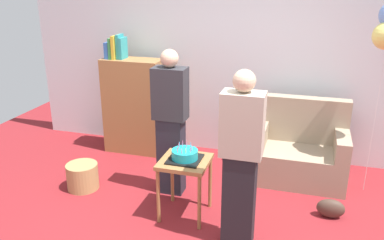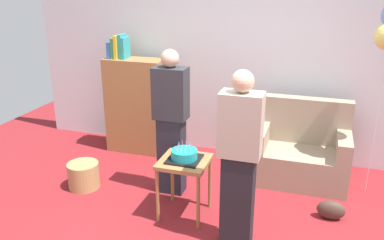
{
  "view_description": "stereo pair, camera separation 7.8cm",
  "coord_description": "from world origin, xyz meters",
  "px_view_note": "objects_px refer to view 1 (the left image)",
  "views": [
    {
      "loc": [
        0.87,
        -3.17,
        2.33
      ],
      "look_at": [
        -0.23,
        0.53,
        0.95
      ],
      "focal_mm": 37.76,
      "sensor_mm": 36.0,
      "label": 1
    },
    {
      "loc": [
        0.94,
        -3.15,
        2.33
      ],
      "look_at": [
        -0.23,
        0.53,
        0.95
      ],
      "focal_mm": 37.76,
      "sensor_mm": 36.0,
      "label": 2
    }
  ],
  "objects_px": {
    "couch": "(299,152)",
    "handbag": "(331,208)",
    "side_table": "(185,169)",
    "bookshelf": "(133,104)",
    "birthday_cake": "(185,155)",
    "wicker_basket": "(83,176)",
    "person_blowing_candles": "(171,123)",
    "person_holding_cake": "(241,160)"
  },
  "relations": [
    {
      "from": "side_table",
      "to": "person_holding_cake",
      "type": "relative_size",
      "value": 0.38
    },
    {
      "from": "bookshelf",
      "to": "side_table",
      "type": "relative_size",
      "value": 2.62
    },
    {
      "from": "birthday_cake",
      "to": "handbag",
      "type": "distance_m",
      "value": 1.59
    },
    {
      "from": "bookshelf",
      "to": "side_table",
      "type": "bearing_deg",
      "value": -49.52
    },
    {
      "from": "side_table",
      "to": "wicker_basket",
      "type": "relative_size",
      "value": 1.71
    },
    {
      "from": "handbag",
      "to": "person_holding_cake",
      "type": "bearing_deg",
      "value": -141.2
    },
    {
      "from": "wicker_basket",
      "to": "handbag",
      "type": "distance_m",
      "value": 2.75
    },
    {
      "from": "couch",
      "to": "birthday_cake",
      "type": "distance_m",
      "value": 1.62
    },
    {
      "from": "couch",
      "to": "handbag",
      "type": "bearing_deg",
      "value": -65.01
    },
    {
      "from": "person_blowing_candles",
      "to": "bookshelf",
      "type": "bearing_deg",
      "value": 136.72
    },
    {
      "from": "couch",
      "to": "handbag",
      "type": "relative_size",
      "value": 3.93
    },
    {
      "from": "person_blowing_candles",
      "to": "wicker_basket",
      "type": "height_order",
      "value": "person_blowing_candles"
    },
    {
      "from": "couch",
      "to": "side_table",
      "type": "bearing_deg",
      "value": -132.3
    },
    {
      "from": "side_table",
      "to": "person_blowing_candles",
      "type": "relative_size",
      "value": 0.38
    },
    {
      "from": "side_table",
      "to": "handbag",
      "type": "height_order",
      "value": "side_table"
    },
    {
      "from": "person_blowing_candles",
      "to": "wicker_basket",
      "type": "bearing_deg",
      "value": -162.77
    },
    {
      "from": "couch",
      "to": "side_table",
      "type": "relative_size",
      "value": 1.78
    },
    {
      "from": "side_table",
      "to": "person_holding_cake",
      "type": "height_order",
      "value": "person_holding_cake"
    },
    {
      "from": "couch",
      "to": "person_blowing_candles",
      "type": "relative_size",
      "value": 0.67
    },
    {
      "from": "wicker_basket",
      "to": "handbag",
      "type": "height_order",
      "value": "wicker_basket"
    },
    {
      "from": "birthday_cake",
      "to": "person_blowing_candles",
      "type": "height_order",
      "value": "person_blowing_candles"
    },
    {
      "from": "couch",
      "to": "person_holding_cake",
      "type": "relative_size",
      "value": 0.67
    },
    {
      "from": "side_table",
      "to": "person_holding_cake",
      "type": "xyz_separation_m",
      "value": [
        0.6,
        -0.3,
        0.31
      ]
    },
    {
      "from": "couch",
      "to": "person_blowing_candles",
      "type": "xyz_separation_m",
      "value": [
        -1.36,
        -0.75,
        0.49
      ]
    },
    {
      "from": "person_blowing_candles",
      "to": "handbag",
      "type": "bearing_deg",
      "value": 2.42
    },
    {
      "from": "person_blowing_candles",
      "to": "person_holding_cake",
      "type": "height_order",
      "value": "same"
    },
    {
      "from": "side_table",
      "to": "birthday_cake",
      "type": "xyz_separation_m",
      "value": [
        -0.0,
        0.0,
        0.15
      ]
    },
    {
      "from": "person_blowing_candles",
      "to": "wicker_basket",
      "type": "relative_size",
      "value": 4.53
    },
    {
      "from": "person_holding_cake",
      "to": "person_blowing_candles",
      "type": "bearing_deg",
      "value": -26.49
    },
    {
      "from": "person_blowing_candles",
      "to": "handbag",
      "type": "height_order",
      "value": "person_blowing_candles"
    },
    {
      "from": "birthday_cake",
      "to": "wicker_basket",
      "type": "distance_m",
      "value": 1.41
    },
    {
      "from": "handbag",
      "to": "bookshelf",
      "type": "bearing_deg",
      "value": 158.98
    },
    {
      "from": "person_holding_cake",
      "to": "couch",
      "type": "bearing_deg",
      "value": -95.01
    },
    {
      "from": "person_holding_cake",
      "to": "handbag",
      "type": "xyz_separation_m",
      "value": [
        0.84,
        0.67,
        -0.73
      ]
    },
    {
      "from": "side_table",
      "to": "handbag",
      "type": "xyz_separation_m",
      "value": [
        1.44,
        0.37,
        -0.42
      ]
    },
    {
      "from": "bookshelf",
      "to": "person_blowing_candles",
      "type": "xyz_separation_m",
      "value": [
        0.88,
        -0.95,
        0.16
      ]
    },
    {
      "from": "birthday_cake",
      "to": "wicker_basket",
      "type": "height_order",
      "value": "birthday_cake"
    },
    {
      "from": "birthday_cake",
      "to": "person_holding_cake",
      "type": "xyz_separation_m",
      "value": [
        0.6,
        -0.3,
        0.17
      ]
    },
    {
      "from": "birthday_cake",
      "to": "side_table",
      "type": "bearing_deg",
      "value": -36.69
    },
    {
      "from": "bookshelf",
      "to": "handbag",
      "type": "relative_size",
      "value": 5.77
    },
    {
      "from": "bookshelf",
      "to": "wicker_basket",
      "type": "xyz_separation_m",
      "value": [
        -0.13,
        -1.19,
        -0.53
      ]
    },
    {
      "from": "birthday_cake",
      "to": "bookshelf",
      "type": "bearing_deg",
      "value": 130.48
    }
  ]
}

